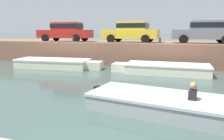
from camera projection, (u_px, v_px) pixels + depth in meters
name	position (u px, v px, depth m)	size (l,w,h in m)	color
ground_plane	(139.00, 92.00, 8.63)	(400.00, 400.00, 0.00)	#384C47
far_quay_wall	(160.00, 52.00, 16.94)	(60.00, 6.00, 1.55)	brown
far_wall_coping	(156.00, 44.00, 14.09)	(60.00, 0.24, 0.08)	#9F6C52
boat_moored_west_cream	(57.00, 63.00, 14.36)	(5.81, 2.14, 0.57)	silver
boat_moored_central_cream	(163.00, 69.00, 12.42)	(5.49, 1.88, 0.56)	silver
motorboat_passing	(175.00, 105.00, 6.29)	(5.67, 2.52, 1.00)	#93999E
car_leftmost_red	(66.00, 31.00, 17.93)	(4.40, 2.10, 1.54)	#B2231E
car_left_inner_yellow	(132.00, 31.00, 16.32)	(4.17, 2.11, 1.54)	yellow
car_centre_grey	(204.00, 31.00, 14.85)	(4.20, 2.01, 1.54)	slate
mooring_bollard_west	(73.00, 39.00, 15.92)	(0.15, 0.15, 0.44)	#2D2B28
mooring_bollard_mid	(160.00, 41.00, 14.11)	(0.15, 0.15, 0.44)	#2D2B28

